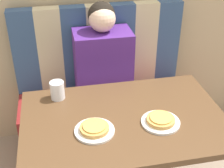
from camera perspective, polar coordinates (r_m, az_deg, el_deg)
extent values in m
cube|color=maroon|center=(2.48, -1.50, -6.76)|extent=(1.25, 0.46, 0.48)
cube|color=navy|center=(2.34, -15.56, 5.53)|extent=(0.18, 0.09, 0.63)
cube|color=tan|center=(2.33, -11.20, 6.00)|extent=(0.18, 0.09, 0.63)
cube|color=navy|center=(2.33, -6.82, 6.43)|extent=(0.18, 0.09, 0.63)
cube|color=tan|center=(2.35, -2.48, 6.83)|extent=(0.18, 0.09, 0.63)
cube|color=navy|center=(2.38, 1.78, 7.18)|extent=(0.18, 0.09, 0.63)
cube|color=tan|center=(2.42, 5.92, 7.48)|extent=(0.18, 0.09, 0.63)
cube|color=navy|center=(2.48, 9.89, 7.73)|extent=(0.18, 0.09, 0.63)
cube|color=brown|center=(1.67, 2.22, -6.56)|extent=(1.08, 0.72, 0.03)
cube|color=#4C237A|center=(2.21, -1.67, 3.42)|extent=(0.39, 0.25, 0.51)
sphere|color=beige|center=(2.08, -1.81, 11.84)|extent=(0.18, 0.18, 0.18)
sphere|color=black|center=(2.09, -1.93, 12.45)|extent=(0.18, 0.18, 0.18)
cylinder|color=white|center=(1.56, -3.22, -8.52)|extent=(0.20, 0.20, 0.01)
cylinder|color=white|center=(1.63, 8.86, -6.92)|extent=(0.20, 0.20, 0.01)
cylinder|color=#C68E47|center=(1.55, -3.23, -8.07)|extent=(0.15, 0.15, 0.02)
cylinder|color=gold|center=(1.54, -3.25, -7.68)|extent=(0.11, 0.11, 0.01)
cylinder|color=#C68E47|center=(1.62, 8.90, -6.48)|extent=(0.15, 0.15, 0.02)
cylinder|color=gold|center=(1.61, 8.94, -6.11)|extent=(0.11, 0.11, 0.01)
cylinder|color=silver|center=(1.80, -9.96, -1.13)|extent=(0.08, 0.08, 0.11)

